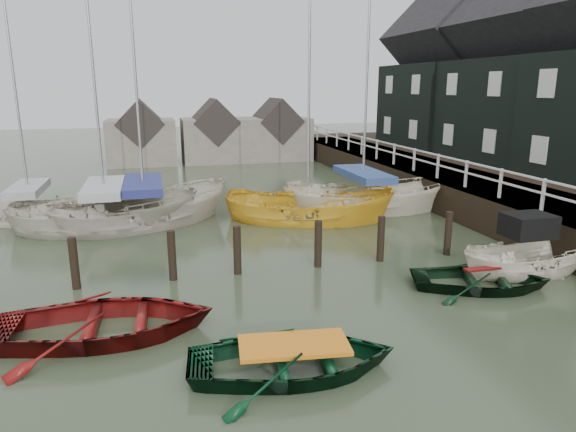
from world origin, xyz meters
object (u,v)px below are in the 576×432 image
object	(u,v)px
sailboat_a	(107,227)
sailboat_d	(362,209)
rowboat_red	(106,336)
rowboat_dkgreen	(480,288)
sailboat_c	(308,220)
sailboat_b	(146,224)
sailboat_e	(32,220)
rowboat_green	(294,372)
motorboat	(528,270)

from	to	relation	value
sailboat_a	sailboat_d	distance (m)	10.41
rowboat_red	rowboat_dkgreen	size ratio (longest dim) A/B	1.27
rowboat_dkgreen	sailboat_c	size ratio (longest dim) A/B	0.36
sailboat_b	sailboat_e	xyz separation A→B (m)	(-4.36, 1.67, 0.00)
sailboat_c	sailboat_d	distance (m)	2.97
rowboat_red	sailboat_e	size ratio (longest dim) A/B	0.47
rowboat_green	sailboat_d	world-z (taller)	sailboat_d
rowboat_dkgreen	sailboat_b	distance (m)	12.35
motorboat	sailboat_d	world-z (taller)	sailboat_d
motorboat	sailboat_d	size ratio (longest dim) A/B	0.33
motorboat	sailboat_a	size ratio (longest dim) A/B	0.38
motorboat	sailboat_e	distance (m)	17.92
rowboat_dkgreen	sailboat_a	bearing A→B (deg)	68.40
sailboat_b	sailboat_c	xyz separation A→B (m)	(6.23, -0.95, -0.05)
rowboat_red	rowboat_green	bearing A→B (deg)	-121.29
rowboat_red	sailboat_e	world-z (taller)	sailboat_e
sailboat_a	sailboat_b	xyz separation A→B (m)	(1.40, 0.20, -0.00)
rowboat_green	sailboat_c	distance (m)	11.19
rowboat_red	sailboat_e	bearing A→B (deg)	21.28
sailboat_a	motorboat	bearing A→B (deg)	-124.31
rowboat_dkgreen	sailboat_a	world-z (taller)	sailboat_a
sailboat_c	motorboat	bearing A→B (deg)	-127.90
sailboat_e	rowboat_red	bearing A→B (deg)	-141.62
rowboat_red	sailboat_b	bearing A→B (deg)	-1.86
rowboat_dkgreen	motorboat	bearing A→B (deg)	-53.63
rowboat_green	sailboat_e	world-z (taller)	sailboat_e
rowboat_dkgreen	sailboat_d	bearing A→B (deg)	16.70
sailboat_a	sailboat_c	distance (m)	7.67
rowboat_red	sailboat_c	xyz separation A→B (m)	(7.03, 8.22, 0.01)
sailboat_b	sailboat_e	distance (m)	4.67
rowboat_dkgreen	sailboat_b	world-z (taller)	sailboat_b
sailboat_b	sailboat_a	bearing A→B (deg)	76.96
sailboat_b	motorboat	bearing A→B (deg)	-149.27
rowboat_green	motorboat	world-z (taller)	motorboat
rowboat_red	sailboat_b	world-z (taller)	sailboat_b
rowboat_red	sailboat_a	world-z (taller)	sailboat_a
rowboat_green	sailboat_e	size ratio (longest dim) A/B	0.40
rowboat_red	sailboat_b	distance (m)	9.20
sailboat_d	sailboat_e	bearing A→B (deg)	103.03
sailboat_e	rowboat_green	bearing A→B (deg)	-131.71
sailboat_b	sailboat_e	bearing A→B (deg)	47.82
rowboat_green	rowboat_dkgreen	bearing A→B (deg)	-58.56
sailboat_d	motorboat	bearing A→B (deg)	-149.90
rowboat_red	sailboat_b	xyz separation A→B (m)	(0.80, 9.17, 0.06)
sailboat_d	rowboat_green	bearing A→B (deg)	171.33
rowboat_red	sailboat_e	xyz separation A→B (m)	(-3.56, 10.84, 0.06)
rowboat_green	sailboat_b	size ratio (longest dim) A/B	0.34
sailboat_a	sailboat_e	world-z (taller)	sailboat_a
rowboat_green	sailboat_c	size ratio (longest dim) A/B	0.39
sailboat_c	sailboat_e	distance (m)	10.91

